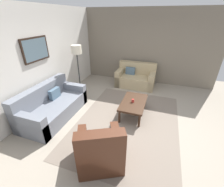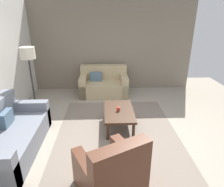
# 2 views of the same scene
# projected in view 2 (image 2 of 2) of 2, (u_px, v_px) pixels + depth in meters

# --- Properties ---
(ground_plane) EXTENTS (8.00, 8.00, 0.00)m
(ground_plane) POSITION_uv_depth(u_px,v_px,m) (118.00, 137.00, 4.15)
(ground_plane) COLOR gray
(stone_feature_panel) EXTENTS (0.12, 5.20, 2.80)m
(stone_feature_panel) POSITION_uv_depth(u_px,v_px,m) (112.00, 47.00, 6.41)
(stone_feature_panel) COLOR slate
(stone_feature_panel) RESTS_ON ground_plane
(area_rug) EXTENTS (3.45, 2.54, 0.01)m
(area_rug) POSITION_uv_depth(u_px,v_px,m) (118.00, 136.00, 4.15)
(area_rug) COLOR #75685C
(area_rug) RESTS_ON ground_plane
(couch_main) EXTENTS (1.96, 0.95, 0.88)m
(couch_main) POSITION_uv_depth(u_px,v_px,m) (5.00, 138.00, 3.60)
(couch_main) COLOR slate
(couch_main) RESTS_ON ground_plane
(couch_loveseat) EXTENTS (0.89, 1.46, 0.88)m
(couch_loveseat) POSITION_uv_depth(u_px,v_px,m) (104.00, 85.00, 6.29)
(couch_loveseat) COLOR tan
(couch_loveseat) RESTS_ON ground_plane
(armchair_leather) EXTENTS (1.08, 1.08, 0.95)m
(armchair_leather) POSITION_uv_depth(u_px,v_px,m) (112.00, 176.00, 2.73)
(armchair_leather) COLOR #4C2819
(armchair_leather) RESTS_ON ground_plane
(coffee_table) EXTENTS (1.10, 0.64, 0.41)m
(coffee_table) POSITION_uv_depth(u_px,v_px,m) (119.00, 112.00, 4.39)
(coffee_table) COLOR #382316
(coffee_table) RESTS_ON ground_plane
(cup) EXTENTS (0.07, 0.07, 0.09)m
(cup) POSITION_uv_depth(u_px,v_px,m) (118.00, 109.00, 4.32)
(cup) COLOR #B2332D
(cup) RESTS_ON coffee_table
(lamp_standing) EXTENTS (0.32, 0.32, 1.71)m
(lamp_standing) POSITION_uv_depth(u_px,v_px,m) (29.00, 61.00, 4.44)
(lamp_standing) COLOR black
(lamp_standing) RESTS_ON ground_plane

